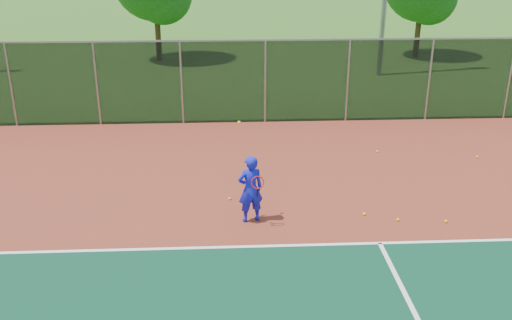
# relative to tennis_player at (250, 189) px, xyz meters

# --- Properties ---
(court_apron) EXTENTS (30.00, 20.00, 0.02)m
(court_apron) POSITION_rel_tennis_player_xyz_m (0.86, -2.25, -0.85)
(court_apron) COLOR maroon
(court_apron) RESTS_ON ground
(fence_back) EXTENTS (30.00, 0.06, 3.03)m
(fence_back) POSITION_rel_tennis_player_xyz_m (0.86, 7.75, 0.70)
(fence_back) COLOR black
(fence_back) RESTS_ON court_apron
(tennis_player) EXTENTS (0.69, 0.69, 2.51)m
(tennis_player) POSITION_rel_tennis_player_xyz_m (0.00, 0.00, 0.00)
(tennis_player) COLOR #1519CD
(tennis_player) RESTS_ON court_apron
(practice_ball_0) EXTENTS (0.07, 0.07, 0.07)m
(practice_ball_0) POSITION_rel_tennis_player_xyz_m (7.20, 3.78, -0.81)
(practice_ball_0) COLOR yellow
(practice_ball_0) RESTS_ON court_apron
(practice_ball_1) EXTENTS (0.07, 0.07, 0.07)m
(practice_ball_1) POSITION_rel_tennis_player_xyz_m (2.82, 0.14, -0.81)
(practice_ball_1) COLOR yellow
(practice_ball_1) RESTS_ON court_apron
(practice_ball_2) EXTENTS (0.07, 0.07, 0.07)m
(practice_ball_2) POSITION_rel_tennis_player_xyz_m (4.22, 4.41, -0.81)
(practice_ball_2) COLOR yellow
(practice_ball_2) RESTS_ON court_apron
(practice_ball_3) EXTENTS (0.07, 0.07, 0.07)m
(practice_ball_3) POSITION_rel_tennis_player_xyz_m (3.57, -0.20, -0.81)
(practice_ball_3) COLOR yellow
(practice_ball_3) RESTS_ON court_apron
(practice_ball_4) EXTENTS (0.07, 0.07, 0.07)m
(practice_ball_4) POSITION_rel_tennis_player_xyz_m (4.70, -0.35, -0.81)
(practice_ball_4) COLOR yellow
(practice_ball_4) RESTS_ON court_apron
(practice_ball_5) EXTENTS (0.07, 0.07, 0.07)m
(practice_ball_5) POSITION_rel_tennis_player_xyz_m (-0.50, 1.18, -0.81)
(practice_ball_5) COLOR yellow
(practice_ball_5) RESTS_ON court_apron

